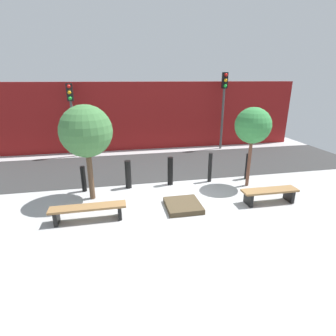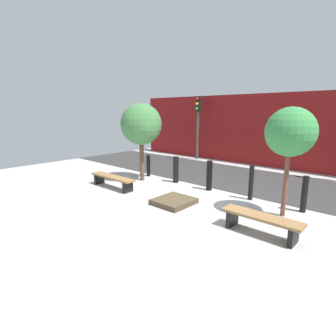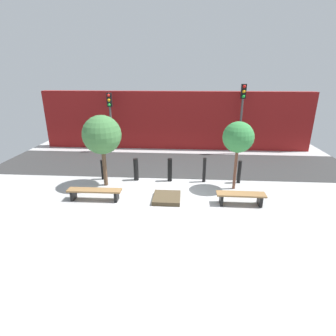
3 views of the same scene
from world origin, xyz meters
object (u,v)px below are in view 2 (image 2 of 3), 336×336
tree_behind_right_bench (290,133)px  bollard_far_right (304,194)px  bench_left (113,179)px  bollard_left (176,170)px  bench_right (261,221)px  bollard_far_left (148,166)px  tree_behind_left_bench (141,125)px  bollard_center (209,176)px  traffic_light_west (198,116)px  planter_bed (174,201)px  bollard_right (251,182)px

tree_behind_right_bench → bollard_far_right: size_ratio=2.79×
bench_left → bollard_left: (1.18, 2.04, 0.18)m
bench_right → bollard_left: bearing=154.4°
bench_left → bollard_far_left: bearing=98.1°
tree_behind_left_bench → bollard_far_left: size_ratio=3.32×
bollard_center → tree_behind_right_bench: bearing=-13.4°
bollard_far_left → bollard_far_right: size_ratio=0.90×
tree_behind_left_bench → bench_left: bearing=-90.0°
traffic_light_west → planter_bed: bearing=-59.3°
bench_right → tree_behind_right_bench: size_ratio=0.63×
tree_behind_left_bench → bollard_far_right: tree_behind_left_bench is taller
bollard_far_left → bollard_left: 1.49m
tree_behind_left_bench → traffic_light_west: (-1.09, 5.12, 0.22)m
bollard_center → traffic_light_west: 6.14m
bench_left → tree_behind_left_bench: size_ratio=0.68×
planter_bed → traffic_light_west: (-3.76, 6.32, 2.30)m
tree_behind_right_bench → traffic_light_west: 8.22m
bench_right → bollard_right: bollard_right is taller
tree_behind_left_bench → bollard_far_right: bearing=6.4°
bollard_right → bollard_far_left: bearing=180.0°
planter_bed → bollard_far_left: size_ratio=1.22×
bollard_far_left → bollard_right: 4.47m
bollard_left → bollard_far_right: same height
tree_behind_right_bench → bollard_left: bearing=171.3°
bollard_far_left → bench_right: bearing=-19.9°
bollard_left → traffic_light_west: traffic_light_west is taller
bollard_left → bollard_right: bollard_right is taller
bench_left → bollard_left: bollard_left is taller
bollard_left → tree_behind_left_bench: bearing=-151.7°
bollard_left → traffic_light_west: (-2.27, 4.49, 1.88)m
tree_behind_right_bench → bollard_center: 3.19m
tree_behind_left_bench → bollard_right: bearing=8.7°
traffic_light_west → bollard_center: bearing=-50.0°
bollard_right → traffic_light_west: traffic_light_west is taller
bench_right → tree_behind_left_bench: 5.82m
bench_left → bench_right: size_ratio=1.16×
bench_left → bollard_center: bearing=36.9°
bollard_left → bollard_center: 1.49m
tree_behind_left_bench → bollard_far_left: bearing=115.7°
bollard_left → bollard_right: (2.98, 0.00, 0.05)m
bollard_far_right → bollard_left: bearing=180.0°
bench_left → tree_behind_right_bench: size_ratio=0.73×
bench_right → traffic_light_west: 9.39m
tree_behind_left_bench → tree_behind_right_bench: 5.34m
planter_bed → bollard_left: bollard_left is taller
planter_bed → bollard_left: 2.40m
bollard_left → bollard_center: (1.49, 0.00, 0.02)m
bench_right → bollard_left: 4.63m
tree_behind_left_bench → bollard_center: size_ratio=2.89×
bench_right → bollard_right: (-1.18, 2.04, 0.23)m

